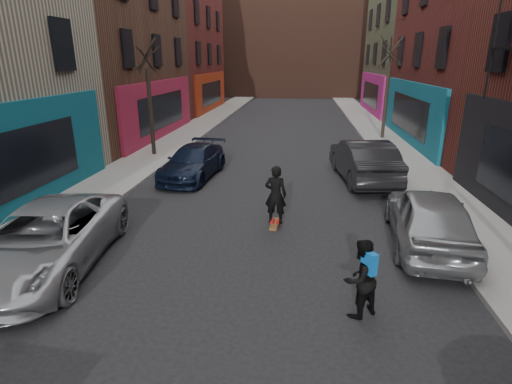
% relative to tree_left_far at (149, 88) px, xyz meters
% --- Properties ---
extents(sidewalk_left, '(2.50, 84.00, 0.13)m').
position_rel_tree_left_far_xyz_m(sidewalk_left, '(-0.05, 12.00, -3.31)').
color(sidewalk_left, gray).
rests_on(sidewalk_left, ground).
extents(sidewalk_right, '(2.50, 84.00, 0.13)m').
position_rel_tree_left_far_xyz_m(sidewalk_right, '(12.45, 12.00, -3.31)').
color(sidewalk_right, gray).
rests_on(sidewalk_right, ground).
extents(building_far, '(40.00, 10.00, 14.00)m').
position_rel_tree_left_far_xyz_m(building_far, '(6.20, 38.00, 3.62)').
color(building_far, '#47281E').
rests_on(building_far, ground).
extents(tree_left_far, '(2.00, 2.00, 6.50)m').
position_rel_tree_left_far_xyz_m(tree_left_far, '(0.00, 0.00, 0.00)').
color(tree_left_far, black).
rests_on(tree_left_far, sidewalk_left).
extents(tree_right_far, '(2.00, 2.00, 6.80)m').
position_rel_tree_left_far_xyz_m(tree_right_far, '(12.40, 6.00, 0.15)').
color(tree_right_far, black).
rests_on(tree_right_far, sidewalk_right).
extents(parked_left_far, '(3.04, 5.54, 1.47)m').
position_rel_tree_left_far_xyz_m(parked_left_far, '(1.60, -11.35, -2.64)').
color(parked_left_far, '#989BA0').
rests_on(parked_left_far, ground).
extents(parked_left_end, '(2.24, 4.65, 1.30)m').
position_rel_tree_left_far_xyz_m(parked_left_end, '(3.00, -3.50, -2.73)').
color(parked_left_end, black).
rests_on(parked_left_end, ground).
extents(parked_right_far, '(2.36, 4.80, 1.57)m').
position_rel_tree_left_far_xyz_m(parked_right_far, '(10.80, -9.10, -2.59)').
color(parked_right_far, gray).
rests_on(parked_right_far, ground).
extents(parked_right_end, '(2.41, 5.29, 1.68)m').
position_rel_tree_left_far_xyz_m(parked_right_end, '(9.95, -3.11, -2.54)').
color(parked_right_end, black).
rests_on(parked_right_end, ground).
extents(skateboard, '(0.30, 0.82, 0.10)m').
position_rel_tree_left_far_xyz_m(skateboard, '(6.74, -8.26, -3.33)').
color(skateboard, brown).
rests_on(skateboard, ground).
extents(skateboarder, '(0.67, 0.48, 1.74)m').
position_rel_tree_left_far_xyz_m(skateboarder, '(6.74, -8.26, -2.41)').
color(skateboarder, black).
rests_on(skateboarder, skateboard).
extents(pedestrian, '(0.97, 0.93, 1.57)m').
position_rel_tree_left_far_xyz_m(pedestrian, '(8.62, -12.43, -2.58)').
color(pedestrian, black).
rests_on(pedestrian, ground).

